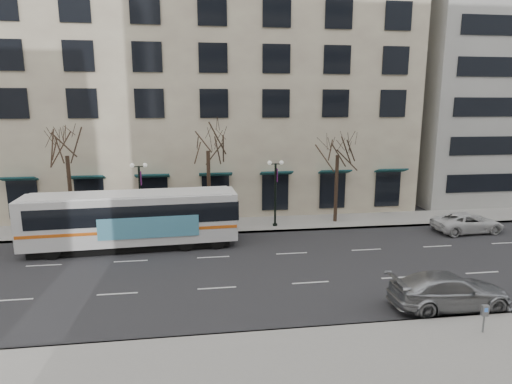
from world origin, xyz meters
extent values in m
plane|color=black|center=(0.00, 0.00, 0.00)|extent=(160.00, 160.00, 0.00)
cube|color=gray|center=(5.00, 9.00, 0.07)|extent=(80.00, 4.00, 0.15)
cube|color=tan|center=(-2.00, 21.00, 12.00)|extent=(40.00, 20.00, 24.00)
cube|color=#999993|center=(32.00, 21.00, 17.50)|extent=(25.00, 20.00, 35.00)
cylinder|color=black|center=(-10.00, 8.80, 2.87)|extent=(0.28, 0.28, 5.74)
cylinder|color=black|center=(0.00, 8.80, 2.97)|extent=(0.28, 0.28, 5.95)
cylinder|color=black|center=(10.00, 8.80, 2.73)|extent=(0.28, 0.28, 5.46)
cylinder|color=black|center=(-5.00, 8.20, 2.50)|extent=(0.16, 0.16, 5.00)
cylinder|color=black|center=(-5.00, 8.20, 0.15)|extent=(0.36, 0.36, 0.30)
cube|color=black|center=(-5.00, 8.20, 4.95)|extent=(0.90, 0.06, 0.06)
sphere|color=silver|center=(-5.45, 8.20, 5.05)|extent=(0.32, 0.32, 0.32)
sphere|color=silver|center=(-4.55, 8.20, 5.05)|extent=(0.32, 0.32, 0.32)
cube|color=#611A62|center=(-4.88, 8.20, 4.10)|extent=(0.04, 0.45, 1.00)
cylinder|color=black|center=(5.00, 8.20, 2.50)|extent=(0.16, 0.16, 5.00)
cylinder|color=black|center=(5.00, 8.20, 0.15)|extent=(0.36, 0.36, 0.30)
cube|color=black|center=(5.00, 8.20, 4.95)|extent=(0.90, 0.06, 0.06)
sphere|color=silver|center=(4.55, 8.20, 5.05)|extent=(0.32, 0.32, 0.32)
sphere|color=silver|center=(5.45, 8.20, 5.05)|extent=(0.32, 0.32, 0.32)
cube|color=#611A62|center=(5.12, 8.20, 4.10)|extent=(0.04, 0.45, 1.00)
cube|color=silver|center=(-5.16, 4.87, 2.07)|extent=(13.72, 3.67, 3.11)
cube|color=black|center=(-5.16, 4.87, 0.31)|extent=(12.62, 3.26, 0.51)
cube|color=black|center=(-4.82, 4.88, 2.55)|extent=(13.18, 3.69, 1.24)
cube|color=orange|center=(-5.16, 4.87, 1.53)|extent=(13.59, 3.70, 0.20)
cube|color=#4C9ABA|center=(-3.95, 3.42, 1.75)|extent=(6.22, 0.40, 1.36)
cube|color=silver|center=(-5.16, 4.87, 3.66)|extent=(13.03, 3.34, 0.09)
cylinder|color=black|center=(-9.83, 3.31, 0.57)|extent=(1.15, 0.38, 1.13)
cylinder|color=black|center=(-9.97, 5.91, 0.57)|extent=(1.15, 0.38, 1.13)
cylinder|color=black|center=(-1.70, 3.75, 0.57)|extent=(1.15, 0.38, 1.13)
cylinder|color=black|center=(-1.84, 6.35, 0.57)|extent=(1.15, 0.38, 1.13)
cylinder|color=black|center=(0.34, 3.86, 0.57)|extent=(1.15, 0.38, 1.13)
cylinder|color=black|center=(0.20, 6.46, 0.57)|extent=(1.15, 0.38, 1.13)
imported|color=#96999D|center=(10.68, -5.90, 0.82)|extent=(5.65, 2.34, 1.63)
imported|color=silver|center=(19.00, 5.09, 0.72)|extent=(5.27, 2.62, 1.43)
cylinder|color=gray|center=(10.64, -8.45, 0.56)|extent=(0.07, 0.07, 0.82)
cube|color=gray|center=(10.64, -8.45, 1.11)|extent=(0.28, 0.20, 0.46)
cube|color=blue|center=(10.65, -8.53, 1.18)|extent=(0.13, 0.04, 0.16)
camera|label=1|loc=(-0.84, -23.08, 9.39)|focal=30.00mm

